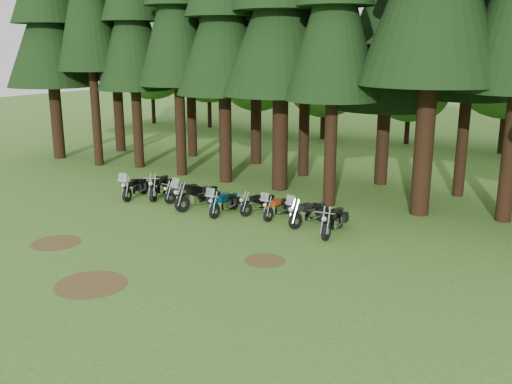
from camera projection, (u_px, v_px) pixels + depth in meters
ground at (154, 242)px, 21.18m from camera, size 120.00×120.00×0.00m
pine_front_0 at (46, 1)px, 34.64m from camera, size 5.49×5.49×16.17m
pine_back_1 at (189, 2)px, 35.29m from camera, size 4.52×4.52×16.22m
pine_back_4 at (389, 21)px, 28.02m from camera, size 4.94×4.94×13.78m
decid_0 at (152, 59)px, 51.76m from camera, size 8.00×7.78×10.00m
decid_1 at (210, 61)px, 49.09m from camera, size 7.91×7.69×9.88m
decid_2 at (259, 73)px, 45.68m from camera, size 6.72×6.53×8.40m
decid_3 at (326, 80)px, 43.19m from camera, size 6.12×5.95×7.65m
decid_4 at (413, 84)px, 41.02m from camera, size 5.93×5.76×7.41m
dirt_patch_0 at (56, 243)px, 21.04m from camera, size 1.80×1.80×0.01m
dirt_patch_1 at (265, 260)px, 19.31m from camera, size 1.40×1.40×0.01m
dirt_patch_2 at (91, 284)px, 17.37m from camera, size 2.20×2.20×0.01m
motorcycle_0 at (135, 188)px, 27.20m from camera, size 0.79×2.26×1.42m
motorcycle_1 at (159, 187)px, 27.31m from camera, size 1.07×2.35×1.00m
motorcycle_2 at (182, 192)px, 26.63m from camera, size 0.57×1.96×0.81m
motorcycle_3 at (198, 197)px, 25.38m from camera, size 0.96×2.50×1.59m
motorcycle_4 at (224, 204)px, 24.54m from camera, size 0.41×2.19×1.38m
motorcycle_5 at (259, 204)px, 24.66m from camera, size 0.76×1.93×0.81m
motorcycle_6 at (278, 208)px, 24.04m from camera, size 0.45×2.04×1.28m
motorcycle_7 at (308, 214)px, 23.05m from camera, size 0.87×2.26×1.43m
motorcycle_8 at (333, 221)px, 21.96m from camera, size 0.44×2.39×0.97m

